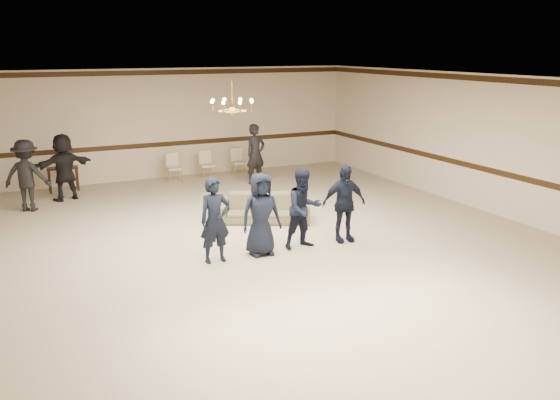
{
  "coord_description": "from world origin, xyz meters",
  "views": [
    {
      "loc": [
        -4.21,
        -9.98,
        3.78
      ],
      "look_at": [
        0.34,
        -0.5,
        1.03
      ],
      "focal_mm": 37.55,
      "sensor_mm": 36.0,
      "label": 1
    }
  ],
  "objects_px": {
    "settee": "(263,208)",
    "adult_mid": "(64,167)",
    "boy_c": "(304,209)",
    "adult_left": "(27,176)",
    "boy_a": "(215,220)",
    "boy_b": "(261,214)",
    "adult_right": "(256,154)",
    "banquet_chair_right": "(239,162)",
    "chandelier": "(232,95)",
    "boy_d": "(344,203)",
    "banquet_chair_left": "(174,168)",
    "console_table": "(63,179)",
    "banquet_chair_mid": "(207,165)"
  },
  "relations": [
    {
      "from": "boy_b",
      "to": "boy_c",
      "type": "distance_m",
      "value": 0.9
    },
    {
      "from": "boy_b",
      "to": "banquet_chair_left",
      "type": "distance_m",
      "value": 6.67
    },
    {
      "from": "boy_a",
      "to": "console_table",
      "type": "xyz_separation_m",
      "value": [
        -1.9,
        6.85,
        -0.45
      ]
    },
    {
      "from": "settee",
      "to": "banquet_chair_left",
      "type": "height_order",
      "value": "banquet_chair_left"
    },
    {
      "from": "settee",
      "to": "boy_b",
      "type": "bearing_deg",
      "value": -88.44
    },
    {
      "from": "banquet_chair_right",
      "to": "console_table",
      "type": "height_order",
      "value": "banquet_chair_right"
    },
    {
      "from": "boy_b",
      "to": "chandelier",
      "type": "bearing_deg",
      "value": 91.06
    },
    {
      "from": "adult_left",
      "to": "banquet_chair_right",
      "type": "xyz_separation_m",
      "value": [
        5.94,
        1.47,
        -0.43
      ]
    },
    {
      "from": "adult_left",
      "to": "boy_c",
      "type": "bearing_deg",
      "value": 158.38
    },
    {
      "from": "boy_b",
      "to": "settee",
      "type": "height_order",
      "value": "boy_b"
    },
    {
      "from": "boy_a",
      "to": "banquet_chair_left",
      "type": "relative_size",
      "value": 1.86
    },
    {
      "from": "boy_b",
      "to": "adult_left",
      "type": "xyz_separation_m",
      "value": [
        -3.75,
        5.18,
        0.07
      ]
    },
    {
      "from": "boy_d",
      "to": "adult_left",
      "type": "relative_size",
      "value": 0.91
    },
    {
      "from": "settee",
      "to": "banquet_chair_mid",
      "type": "height_order",
      "value": "banquet_chair_mid"
    },
    {
      "from": "adult_left",
      "to": "banquet_chair_right",
      "type": "height_order",
      "value": "adult_left"
    },
    {
      "from": "adult_mid",
      "to": "adult_right",
      "type": "relative_size",
      "value": 1.0
    },
    {
      "from": "boy_c",
      "to": "boy_d",
      "type": "xyz_separation_m",
      "value": [
        0.9,
        0.0,
        0.0
      ]
    },
    {
      "from": "boy_a",
      "to": "boy_b",
      "type": "bearing_deg",
      "value": -2.14
    },
    {
      "from": "boy_b",
      "to": "banquet_chair_right",
      "type": "height_order",
      "value": "boy_b"
    },
    {
      "from": "adult_right",
      "to": "banquet_chair_mid",
      "type": "relative_size",
      "value": 2.04
    },
    {
      "from": "adult_left",
      "to": "banquet_chair_mid",
      "type": "bearing_deg",
      "value": -136.89
    },
    {
      "from": "settee",
      "to": "banquet_chair_right",
      "type": "distance_m",
      "value": 4.86
    },
    {
      "from": "adult_left",
      "to": "console_table",
      "type": "xyz_separation_m",
      "value": [
        0.94,
        1.67,
        -0.52
      ]
    },
    {
      "from": "boy_c",
      "to": "settee",
      "type": "bearing_deg",
      "value": 87.72
    },
    {
      "from": "boy_d",
      "to": "console_table",
      "type": "xyz_separation_m",
      "value": [
        -4.6,
        6.85,
        -0.45
      ]
    },
    {
      "from": "adult_right",
      "to": "banquet_chair_left",
      "type": "height_order",
      "value": "adult_right"
    },
    {
      "from": "boy_d",
      "to": "boy_c",
      "type": "bearing_deg",
      "value": -173.06
    },
    {
      "from": "boy_b",
      "to": "adult_mid",
      "type": "bearing_deg",
      "value": 117.7
    },
    {
      "from": "chandelier",
      "to": "boy_c",
      "type": "height_order",
      "value": "chandelier"
    },
    {
      "from": "boy_a",
      "to": "banquet_chair_left",
      "type": "distance_m",
      "value": 6.75
    },
    {
      "from": "adult_mid",
      "to": "banquet_chair_mid",
      "type": "bearing_deg",
      "value": 173.36
    },
    {
      "from": "boy_b",
      "to": "settee",
      "type": "relative_size",
      "value": 0.75
    },
    {
      "from": "boy_c",
      "to": "adult_left",
      "type": "xyz_separation_m",
      "value": [
        -4.65,
        5.18,
        0.07
      ]
    },
    {
      "from": "boy_d",
      "to": "settee",
      "type": "height_order",
      "value": "boy_d"
    },
    {
      "from": "settee",
      "to": "adult_left",
      "type": "relative_size",
      "value": 1.22
    },
    {
      "from": "adult_left",
      "to": "adult_right",
      "type": "relative_size",
      "value": 1.0
    },
    {
      "from": "chandelier",
      "to": "boy_d",
      "type": "distance_m",
      "value": 3.1
    },
    {
      "from": "boy_c",
      "to": "banquet_chair_left",
      "type": "xyz_separation_m",
      "value": [
        -0.7,
        6.65,
        -0.36
      ]
    },
    {
      "from": "settee",
      "to": "banquet_chair_right",
      "type": "bearing_deg",
      "value": 101.23
    },
    {
      "from": "banquet_chair_right",
      "to": "boy_a",
      "type": "bearing_deg",
      "value": -111.62
    },
    {
      "from": "adult_left",
      "to": "adult_mid",
      "type": "height_order",
      "value": "same"
    },
    {
      "from": "banquet_chair_left",
      "to": "boy_c",
      "type": "bearing_deg",
      "value": -82.43
    },
    {
      "from": "chandelier",
      "to": "boy_d",
      "type": "bearing_deg",
      "value": -38.64
    },
    {
      "from": "boy_b",
      "to": "banquet_chair_mid",
      "type": "relative_size",
      "value": 1.86
    },
    {
      "from": "settee",
      "to": "adult_mid",
      "type": "bearing_deg",
      "value": 160.4
    },
    {
      "from": "boy_c",
      "to": "banquet_chair_right",
      "type": "bearing_deg",
      "value": 77.13
    },
    {
      "from": "boy_a",
      "to": "boy_d",
      "type": "height_order",
      "value": "same"
    },
    {
      "from": "chandelier",
      "to": "boy_b",
      "type": "distance_m",
      "value": 2.53
    },
    {
      "from": "chandelier",
      "to": "settee",
      "type": "bearing_deg",
      "value": 31.27
    },
    {
      "from": "chandelier",
      "to": "adult_left",
      "type": "bearing_deg",
      "value": 135.07
    }
  ]
}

